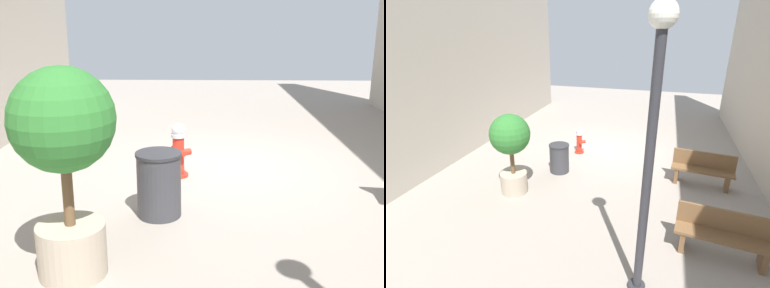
{
  "view_description": "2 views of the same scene",
  "coord_description": "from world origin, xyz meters",
  "views": [
    {
      "loc": [
        0.49,
        7.78,
        2.6
      ],
      "look_at": [
        0.64,
        1.62,
        0.88
      ],
      "focal_mm": 42.77,
      "sensor_mm": 36.0,
      "label": 1
    },
    {
      "loc": [
        -1.79,
        9.71,
        4.14
      ],
      "look_at": [
        0.65,
        1.48,
        0.74
      ],
      "focal_mm": 27.25,
      "sensor_mm": 36.0,
      "label": 2
    }
  ],
  "objects": [
    {
      "name": "trash_bin",
      "position": [
        1.07,
        2.07,
        0.45
      ],
      "size": [
        0.62,
        0.62,
        0.89
      ],
      "color": "#38383D",
      "rests_on": "ground_plane"
    },
    {
      "name": "planter_tree",
      "position": [
        1.84,
        3.55,
        1.37
      ],
      "size": [
        1.04,
        1.04,
        2.17
      ],
      "color": "tan",
      "rests_on": "ground_plane"
    },
    {
      "name": "fire_hydrant",
      "position": [
        0.9,
        0.48,
        0.46
      ],
      "size": [
        0.39,
        0.4,
        0.91
      ],
      "color": "red",
      "rests_on": "ground_plane"
    },
    {
      "name": "ground_plane",
      "position": [
        0.0,
        0.0,
        0.0
      ],
      "size": [
        23.4,
        23.4,
        0.0
      ],
      "primitive_type": "plane",
      "color": "gray"
    }
  ]
}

